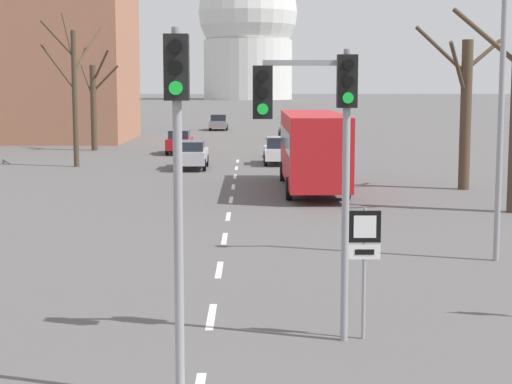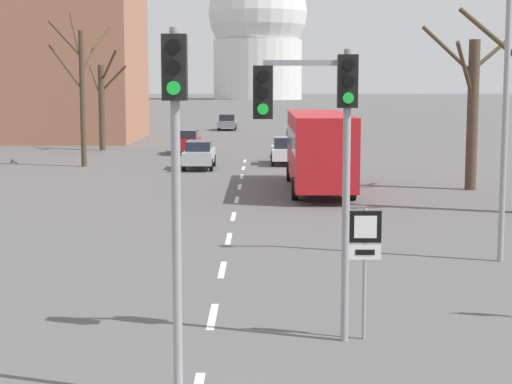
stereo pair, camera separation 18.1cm
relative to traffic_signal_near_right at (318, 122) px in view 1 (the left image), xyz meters
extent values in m
cube|color=silver|center=(-2.05, 1.67, -4.11)|extent=(0.16, 2.00, 0.01)
cube|color=silver|center=(-2.05, 6.17, -4.11)|extent=(0.16, 2.00, 0.01)
cube|color=silver|center=(-2.05, 10.67, -4.11)|extent=(0.16, 2.00, 0.01)
cube|color=silver|center=(-2.05, 15.17, -4.11)|extent=(0.16, 2.00, 0.01)
cube|color=silver|center=(-2.05, 19.67, -4.11)|extent=(0.16, 2.00, 0.01)
cube|color=silver|center=(-2.05, 24.17, -4.11)|extent=(0.16, 2.00, 0.01)
cube|color=silver|center=(-2.05, 28.67, -4.11)|extent=(0.16, 2.00, 0.01)
cube|color=silver|center=(-2.05, 33.17, -4.11)|extent=(0.16, 2.00, 0.01)
cube|color=silver|center=(-2.05, 37.67, -4.11)|extent=(0.16, 2.00, 0.01)
cylinder|color=gray|center=(0.52, 0.01, -1.40)|extent=(0.14, 0.14, 5.43)
cube|color=black|center=(0.52, 0.01, 0.74)|extent=(0.36, 0.28, 0.96)
cylinder|color=black|center=(0.52, -0.16, 1.03)|extent=(0.20, 0.06, 0.20)
cylinder|color=black|center=(0.52, -0.16, 0.74)|extent=(0.20, 0.06, 0.20)
cylinder|color=green|center=(0.52, -0.16, 0.44)|extent=(0.20, 0.06, 0.20)
cube|color=gray|center=(-0.25, 0.01, 1.07)|extent=(1.54, 0.10, 0.10)
cube|color=black|center=(-1.02, 0.01, 0.54)|extent=(0.36, 0.28, 0.96)
cylinder|color=black|center=(-1.02, -0.16, 0.83)|extent=(0.20, 0.06, 0.20)
cylinder|color=black|center=(-1.02, -0.16, 0.54)|extent=(0.20, 0.06, 0.20)
cylinder|color=green|center=(-1.02, -0.16, 0.24)|extent=(0.20, 0.06, 0.20)
cylinder|color=gray|center=(-2.31, -3.02, -1.30)|extent=(0.14, 0.14, 5.62)
cube|color=black|center=(-2.31, -3.02, 0.93)|extent=(0.36, 0.28, 0.96)
cylinder|color=black|center=(-2.31, -3.19, 1.22)|extent=(0.20, 0.06, 0.20)
cylinder|color=black|center=(-2.31, -3.19, 0.93)|extent=(0.20, 0.06, 0.20)
cylinder|color=green|center=(-2.31, -3.19, 0.63)|extent=(0.20, 0.06, 0.20)
cylinder|color=gray|center=(0.90, 0.11, -2.86)|extent=(0.07, 0.07, 2.51)
cube|color=black|center=(0.90, 0.09, -1.95)|extent=(0.60, 0.03, 0.60)
cube|color=white|center=(0.90, 0.07, -1.95)|extent=(0.42, 0.01, 0.42)
cube|color=white|center=(0.90, 0.09, -2.43)|extent=(0.60, 0.03, 0.28)
cube|color=black|center=(0.90, 0.07, -2.43)|extent=(0.36, 0.01, 0.10)
cylinder|color=gray|center=(5.48, 7.30, -0.38)|extent=(0.16, 0.16, 7.47)
cube|color=black|center=(2.10, 59.22, -3.46)|extent=(1.64, 3.98, 0.60)
cube|color=#1E232D|center=(2.10, 59.02, -2.84)|extent=(1.40, 1.91, 0.64)
cylinder|color=black|center=(1.33, 60.46, -3.76)|extent=(0.18, 0.70, 0.70)
cylinder|color=black|center=(2.87, 60.46, -3.76)|extent=(0.18, 0.70, 0.70)
cylinder|color=black|center=(1.33, 57.99, -3.76)|extent=(0.18, 0.70, 0.70)
cylinder|color=black|center=(2.87, 57.99, -3.76)|extent=(0.18, 0.70, 0.70)
cube|color=#B7B7BC|center=(-4.56, 32.83, -3.40)|extent=(1.62, 4.47, 0.71)
cube|color=#1E232D|center=(-4.56, 32.60, -2.78)|extent=(1.38, 2.15, 0.53)
cylinder|color=black|center=(-5.32, 34.21, -3.76)|extent=(0.18, 0.70, 0.70)
cylinder|color=black|center=(-3.80, 34.21, -3.76)|extent=(0.18, 0.70, 0.70)
cylinder|color=black|center=(-5.32, 31.44, -3.76)|extent=(0.18, 0.70, 0.70)
cylinder|color=black|center=(-3.80, 31.44, -3.76)|extent=(0.18, 0.70, 0.70)
cube|color=#2D4C33|center=(1.60, 40.61, -3.48)|extent=(1.77, 4.33, 0.58)
cube|color=#1E232D|center=(1.60, 40.39, -2.86)|extent=(1.51, 2.08, 0.67)
cylinder|color=black|center=(0.76, 41.95, -3.78)|extent=(0.18, 0.67, 0.67)
cylinder|color=black|center=(2.43, 41.95, -3.78)|extent=(0.18, 0.67, 0.67)
cylinder|color=black|center=(0.76, 39.27, -3.78)|extent=(0.18, 0.67, 0.67)
cylinder|color=black|center=(2.43, 39.27, -3.78)|extent=(0.18, 0.67, 0.67)
cube|color=maroon|center=(-6.14, 43.38, -3.39)|extent=(1.62, 4.24, 0.75)
cube|color=#1E232D|center=(-6.14, 43.17, -2.74)|extent=(1.37, 2.04, 0.55)
cylinder|color=black|center=(-6.90, 44.69, -3.77)|extent=(0.18, 0.69, 0.69)
cylinder|color=black|center=(-5.38, 44.69, -3.77)|extent=(0.18, 0.69, 0.69)
cylinder|color=black|center=(-6.90, 42.06, -3.77)|extent=(0.18, 0.69, 0.69)
cylinder|color=black|center=(-5.38, 42.06, -3.77)|extent=(0.18, 0.69, 0.69)
cube|color=silver|center=(0.49, 35.61, -3.44)|extent=(1.77, 4.18, 0.66)
cube|color=#1E232D|center=(0.49, 35.40, -2.78)|extent=(1.51, 2.01, 0.65)
cylinder|color=black|center=(-0.35, 36.90, -3.77)|extent=(0.18, 0.69, 0.69)
cylinder|color=black|center=(1.32, 36.90, -3.77)|extent=(0.18, 0.69, 0.69)
cylinder|color=black|center=(-0.35, 34.31, -3.77)|extent=(0.18, 0.69, 0.69)
cylinder|color=black|center=(1.32, 34.31, -3.77)|extent=(0.18, 0.69, 0.69)
cube|color=slate|center=(-4.58, 73.75, -3.45)|extent=(1.82, 4.53, 0.68)
cube|color=#1E232D|center=(-4.58, 73.53, -2.80)|extent=(1.55, 2.17, 0.64)
cylinder|color=black|center=(-5.44, 75.16, -3.79)|extent=(0.18, 0.64, 0.64)
cylinder|color=black|center=(-3.72, 75.16, -3.79)|extent=(0.18, 0.64, 0.64)
cylinder|color=black|center=(-5.44, 72.35, -3.79)|extent=(0.18, 0.64, 0.64)
cylinder|color=black|center=(-3.72, 72.35, -3.79)|extent=(0.18, 0.64, 0.64)
cube|color=red|center=(1.56, 22.85, -2.13)|extent=(2.50, 10.80, 3.00)
cube|color=black|center=(1.56, 22.85, -1.76)|extent=(2.52, 10.26, 0.90)
cylinder|color=black|center=(0.36, 26.63, -3.63)|extent=(0.26, 0.96, 0.96)
cylinder|color=black|center=(2.76, 26.63, -3.63)|extent=(0.26, 0.96, 0.96)
cylinder|color=black|center=(0.36, 19.61, -3.63)|extent=(0.26, 0.96, 0.96)
cylinder|color=black|center=(2.76, 19.61, -3.63)|extent=(0.26, 0.96, 0.96)
cylinder|color=#473828|center=(-12.58, 46.40, -1.04)|extent=(0.45, 0.45, 6.14)
cylinder|color=#473828|center=(-11.78, 45.43, 2.07)|extent=(1.51, 2.18, 2.13)
cylinder|color=#473828|center=(-11.65, 46.23, 1.07)|extent=(1.98, 0.54, 1.93)
cylinder|color=#473828|center=(-13.24, 47.43, 1.03)|extent=(1.25, 2.25, 2.17)
cylinder|color=#473828|center=(8.53, 23.19, -0.72)|extent=(0.51, 0.51, 6.77)
cylinder|color=#473828|center=(9.33, 23.43, 2.01)|extent=(1.72, 0.73, 1.42)
cylinder|color=#473828|center=(7.33, 23.06, 2.15)|extent=(2.51, 0.46, 2.24)
cylinder|color=#473828|center=(7.91, 22.38, 1.37)|extent=(1.28, 1.83, 2.38)
cylinder|color=#473828|center=(-11.40, 34.13, -0.19)|extent=(0.31, 0.31, 7.84)
cylinder|color=#473828|center=(-11.87, 34.81, 3.36)|extent=(1.00, 1.49, 2.96)
cylinder|color=#473828|center=(-12.25, 33.75, 1.64)|extent=(1.78, 0.89, 2.61)
cylinder|color=#473828|center=(-11.27, 35.31, 1.97)|extent=(0.30, 2.43, 1.80)
cylinder|color=#473828|center=(-10.74, 35.26, 2.89)|extent=(1.21, 2.42, 2.43)
cylinder|color=#473828|center=(-12.18, 33.35, 3.25)|extent=(1.47, 1.75, 1.93)
cylinder|color=#473828|center=(7.56, 16.81, 2.47)|extent=(2.24, 1.67, 2.27)
cylinder|color=silver|center=(-2.05, 252.26, 5.01)|extent=(27.37, 27.37, 18.25)
sphere|color=silver|center=(-2.05, 252.26, 22.50)|extent=(30.42, 30.42, 30.42)
cube|color=#9E664C|center=(-20.60, 58.09, 6.31)|extent=(18.00, 14.00, 20.84)
camera|label=1|loc=(-1.23, -15.61, 0.69)|focal=60.00mm
camera|label=2|loc=(-1.05, -15.61, 0.69)|focal=60.00mm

